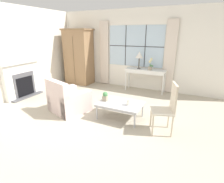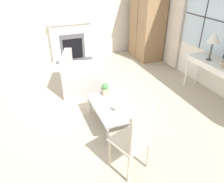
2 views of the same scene
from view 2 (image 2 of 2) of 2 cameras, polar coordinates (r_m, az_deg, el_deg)
ground_plane at (r=4.41m, az=-7.30°, el=-5.26°), size 14.00×14.00×0.00m
wall_back_windowed at (r=5.34m, az=25.81°, el=14.82°), size 7.20×0.14×2.80m
wall_left at (r=6.80m, az=-10.24°, el=19.95°), size 0.06×7.20×2.80m
fireplace at (r=6.82m, az=-10.59°, el=13.52°), size 0.34×1.31×1.96m
armoire at (r=6.85m, az=9.15°, el=17.36°), size 1.11×0.72×2.14m
console_table at (r=5.01m, az=25.70°, el=5.54°), size 1.40×0.42×0.79m
table_lamp at (r=4.98m, az=25.07°, el=12.51°), size 0.27×0.27×0.60m
armchair_upholstered at (r=5.03m, az=-7.87°, el=3.22°), size 1.10×1.07×0.89m
side_chair_wooden at (r=2.88m, az=6.16°, el=-11.95°), size 0.56×0.56×1.07m
coffee_table at (r=3.89m, az=0.62°, el=-3.90°), size 1.06×0.72×0.40m
potted_plant_small at (r=4.11m, az=-1.81°, el=0.71°), size 0.13×0.13×0.23m
pillar_candle at (r=3.65m, az=1.33°, el=-4.42°), size 0.12×0.12×0.16m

